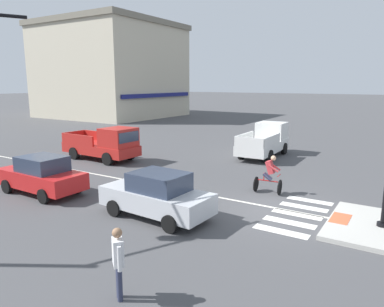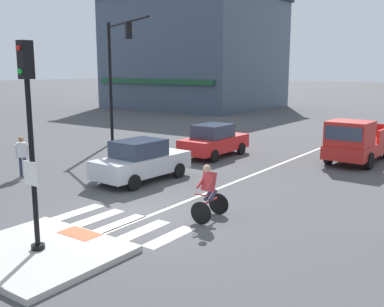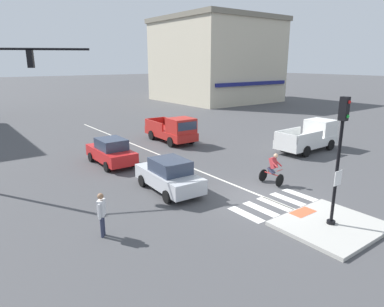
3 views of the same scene
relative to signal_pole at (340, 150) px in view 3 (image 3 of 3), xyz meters
name	(u,v)px [view 3 (image 3 of 3)]	position (x,y,z in m)	size (l,w,h in m)	color
ground_plane	(262,199)	(0.00, 3.52, -3.06)	(300.00, 300.00, 0.00)	#474749
traffic_island	(331,225)	(0.00, 0.01, -2.98)	(3.76, 3.23, 0.15)	#B2AFA8
tactile_pad_front	(303,212)	(0.00, 1.27, -2.90)	(1.10, 0.60, 0.01)	#DB5B38
signal_pole	(340,150)	(0.00, 0.00, 0.00)	(0.44, 0.38, 4.83)	black
crosswalk_stripe_a	(246,214)	(-1.81, 2.75, -3.05)	(0.44, 1.80, 0.01)	silver
crosswalk_stripe_b	(261,209)	(-0.91, 2.75, -3.05)	(0.44, 1.80, 0.01)	silver
crosswalk_stripe_c	(274,204)	(0.00, 2.75, -3.05)	(0.44, 1.80, 0.01)	silver
crosswalk_stripe_d	(287,199)	(0.91, 2.75, -3.05)	(0.44, 1.80, 0.01)	silver
crosswalk_stripe_e	(300,195)	(1.81, 2.75, -3.05)	(0.44, 1.80, 0.01)	silver
lane_centre_line	(155,153)	(0.23, 13.52, -3.05)	(0.14, 28.00, 0.01)	silver
building_corner_right	(215,60)	(25.37, 36.63, 3.34)	(15.97, 16.79, 12.76)	beige
car_silver_westbound_near	(169,175)	(-2.90, 6.90, -2.25)	(2.01, 4.18, 1.64)	silver
car_red_westbound_far	(111,152)	(-3.30, 12.82, -2.25)	(1.88, 4.12, 1.64)	red
pickup_truck_white_cross_right	(311,137)	(9.64, 7.61, -2.08)	(5.15, 2.16, 2.08)	white
pickup_truck_red_eastbound_far	(173,130)	(3.02, 15.39, -2.08)	(2.20, 5.16, 2.08)	red
cyclist	(273,168)	(1.89, 4.51, -2.19)	(0.73, 1.13, 1.68)	black
pedestrian_at_curb_left	(102,211)	(-7.29, 4.57, -2.08)	(0.40, 0.45, 1.67)	#2D334C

